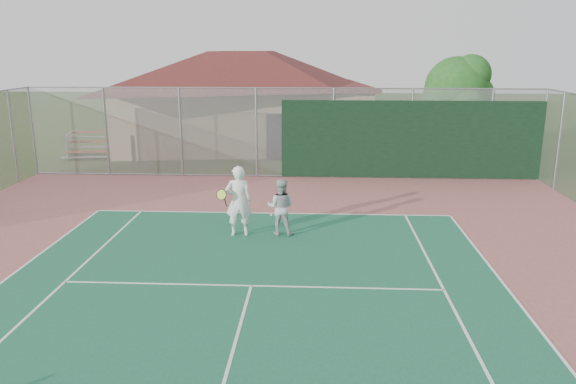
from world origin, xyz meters
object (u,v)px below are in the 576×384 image
(bleachers, at_px, (103,144))
(player_grey_back, at_px, (281,208))
(clubhouse, at_px, (243,89))
(tree, at_px, (458,91))
(player_white_front, at_px, (238,201))

(bleachers, xyz_separation_m, player_grey_back, (9.05, -10.83, 0.16))
(clubhouse, height_order, tree, clubhouse)
(player_white_front, bearing_deg, clubhouse, -90.74)
(bleachers, bearing_deg, player_grey_back, -59.41)
(player_white_front, bearing_deg, bleachers, -61.71)
(clubhouse, xyz_separation_m, player_white_front, (1.76, -14.77, -1.94))
(player_grey_back, bearing_deg, player_white_front, 13.72)
(tree, xyz_separation_m, player_white_front, (-8.45, -11.52, -2.14))
(clubhouse, height_order, bleachers, clubhouse)
(tree, height_order, player_grey_back, tree)
(bleachers, xyz_separation_m, tree, (16.37, 0.56, 2.49))
(clubhouse, height_order, player_grey_back, clubhouse)
(bleachers, bearing_deg, tree, -7.34)
(player_grey_back, bearing_deg, bleachers, -43.24)
(bleachers, relative_size, player_grey_back, 2.16)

